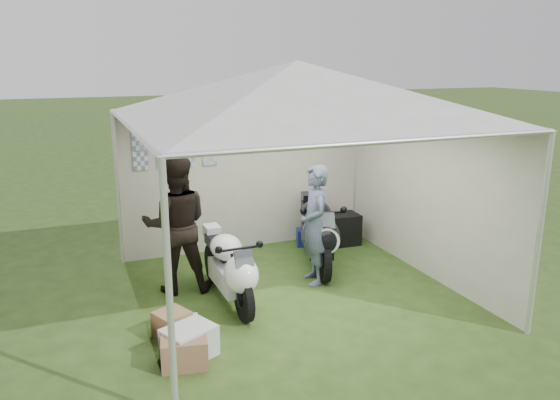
# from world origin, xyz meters

# --- Properties ---
(ground) EXTENTS (80.00, 80.00, 0.00)m
(ground) POSITION_xyz_m (0.00, 0.00, 0.00)
(ground) COLOR #2C4519
(ground) RESTS_ON ground
(canopy_tent) EXTENTS (5.66, 5.66, 3.00)m
(canopy_tent) POSITION_xyz_m (-0.00, 0.03, 2.58)
(canopy_tent) COLOR silver
(canopy_tent) RESTS_ON ground
(motorcycle_white) EXTENTS (0.42, 1.80, 0.89)m
(motorcycle_white) POSITION_xyz_m (-0.89, 0.03, 0.49)
(motorcycle_white) COLOR black
(motorcycle_white) RESTS_ON ground
(motorcycle_black) EXTENTS (0.83, 1.97, 0.99)m
(motorcycle_black) POSITION_xyz_m (0.69, 0.78, 0.55)
(motorcycle_black) COLOR black
(motorcycle_black) RESTS_ON ground
(paddock_stand) EXTENTS (0.43, 0.33, 0.28)m
(paddock_stand) POSITION_xyz_m (0.94, 1.66, 0.14)
(paddock_stand) COLOR #2131B2
(paddock_stand) RESTS_ON ground
(person_dark_jacket) EXTENTS (1.00, 0.84, 1.83)m
(person_dark_jacket) POSITION_xyz_m (-1.42, 0.67, 0.91)
(person_dark_jacket) COLOR black
(person_dark_jacket) RESTS_ON ground
(person_blue_jacket) EXTENTS (0.48, 0.65, 1.65)m
(person_blue_jacket) POSITION_xyz_m (0.38, 0.24, 0.83)
(person_blue_jacket) COLOR slate
(person_blue_jacket) RESTS_ON ground
(equipment_box) EXTENTS (0.54, 0.44, 0.52)m
(equipment_box) POSITION_xyz_m (1.52, 1.52, 0.26)
(equipment_box) COLOR black
(equipment_box) RESTS_ON ground
(crate_0) EXTENTS (0.62, 0.56, 0.33)m
(crate_0) POSITION_xyz_m (-1.67, -1.06, 0.17)
(crate_0) COLOR silver
(crate_0) RESTS_ON ground
(crate_1) EXTENTS (0.44, 0.44, 0.30)m
(crate_1) POSITION_xyz_m (-1.75, -0.57, 0.15)
(crate_1) COLOR brown
(crate_1) RESTS_ON ground
(crate_2) EXTENTS (0.39, 0.34, 0.25)m
(crate_2) POSITION_xyz_m (-1.65, -0.68, 0.12)
(crate_2) COLOR silver
(crate_2) RESTS_ON ground
(crate_3) EXTENTS (0.51, 0.41, 0.31)m
(crate_3) POSITION_xyz_m (-1.75, -1.21, 0.15)
(crate_3) COLOR brown
(crate_3) RESTS_ON ground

